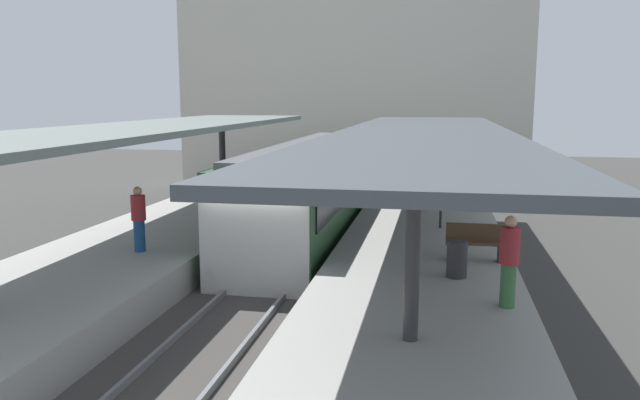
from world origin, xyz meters
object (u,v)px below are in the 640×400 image
(litter_bin, at_px, (457,259))
(passenger_near_bench, at_px, (509,260))
(platform_sign, at_px, (442,174))
(commuter_train, at_px, (313,190))
(passenger_mid_platform, at_px, (139,218))
(platform_bench, at_px, (476,241))

(litter_bin, relative_size, passenger_near_bench, 0.47)
(platform_sign, bearing_deg, commuter_train, 153.86)
(platform_sign, height_order, passenger_mid_platform, platform_sign)
(passenger_near_bench, xyz_separation_m, passenger_mid_platform, (-8.64, 2.66, -0.04))
(passenger_mid_platform, bearing_deg, litter_bin, -6.21)
(litter_bin, height_order, passenger_near_bench, passenger_near_bench)
(platform_sign, height_order, passenger_near_bench, platform_sign)
(platform_sign, relative_size, passenger_mid_platform, 1.34)
(platform_bench, height_order, litter_bin, platform_bench)
(platform_bench, relative_size, litter_bin, 1.75)
(platform_bench, height_order, platform_sign, platform_sign)
(litter_bin, bearing_deg, passenger_near_bench, -64.36)
(commuter_train, relative_size, platform_bench, 10.02)
(commuter_train, height_order, passenger_mid_platform, commuter_train)
(commuter_train, height_order, litter_bin, commuter_train)
(commuter_train, distance_m, litter_bin, 8.57)
(passenger_near_bench, relative_size, passenger_mid_platform, 1.04)
(platform_bench, relative_size, passenger_mid_platform, 0.85)
(platform_bench, bearing_deg, passenger_mid_platform, -175.01)
(passenger_mid_platform, bearing_deg, platform_bench, 4.99)
(commuter_train, bearing_deg, passenger_mid_platform, -116.40)
(commuter_train, height_order, passenger_near_bench, commuter_train)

